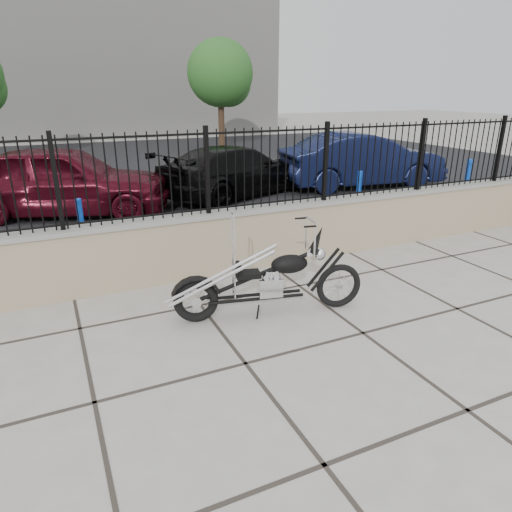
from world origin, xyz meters
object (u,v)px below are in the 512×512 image
Objects in this scene: chopper_motorcycle at (266,264)px; car_black at (236,171)px; car_red at (64,180)px; car_blue at (362,160)px.

car_black is (2.29, 6.51, -0.03)m from chopper_motorcycle.
chopper_motorcycle is 6.55m from car_red.
car_black is 0.97× the size of car_blue.
chopper_motorcycle reaches higher than car_black.
car_black is at bearing 83.03° from chopper_motorcycle.
car_red is 4.24m from car_black.
car_red reaches higher than car_black.
car_red reaches higher than chopper_motorcycle.
car_blue is (7.92, -0.21, -0.02)m from car_red.
car_blue is (3.70, -0.47, 0.11)m from car_black.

